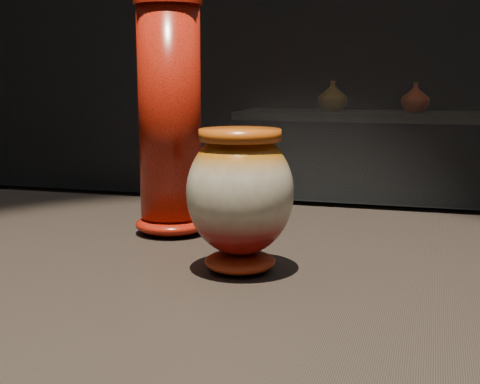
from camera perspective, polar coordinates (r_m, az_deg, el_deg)
The scene contains 5 objects.
main_vase at distance 0.81m, azimuth 0.00°, elevation -0.22°, with size 0.16×0.16×0.18m.
tall_vase at distance 1.01m, azimuth -6.00°, elevation 5.99°, with size 0.13×0.13×0.35m.
back_shelf at distance 4.43m, azimuth 12.92°, elevation 3.24°, with size 2.00×0.60×0.90m.
back_vase_left at distance 4.41m, azimuth 7.91°, elevation 8.10°, with size 0.19×0.19×0.20m, color #926015.
back_vase_mid at distance 4.42m, azimuth 14.74°, elevation 7.80°, with size 0.18×0.18×0.19m, color maroon.
Camera 1 is at (0.14, -0.80, 1.14)m, focal length 50.00 mm.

